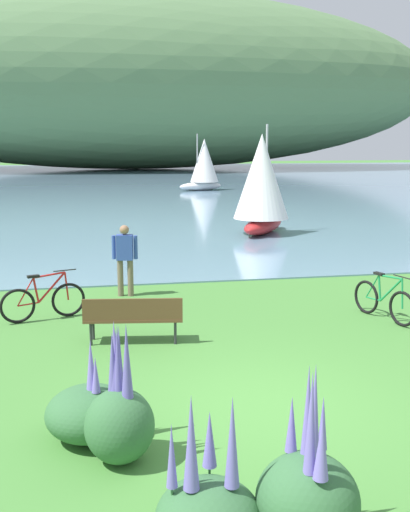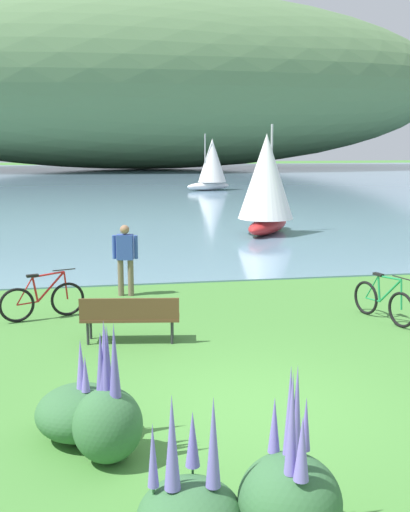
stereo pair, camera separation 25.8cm
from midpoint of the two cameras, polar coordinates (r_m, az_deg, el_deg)
name	(u,v)px [view 1 (the left image)]	position (r m, az deg, el deg)	size (l,w,h in m)	color
ground_plane	(261,406)	(8.85, 4.40, -13.76)	(200.00, 200.00, 0.00)	#478438
bay_water	(115,182)	(55.48, -8.56, 6.86)	(180.00, 80.00, 0.04)	#6B8EA8
distant_hillside	(132,81)	(80.43, -6.93, 15.89)	(81.60, 28.00, 21.90)	#567A4C
park_bench_near_camera	(133,316)	(11.26, -7.38, -5.55)	(1.85, 0.72, 0.88)	brown
bicycle_leaning_near_bench	(44,301)	(13.11, -15.39, -4.08)	(1.70, 0.60, 1.01)	black
bicycle_beside_path	(384,301)	(13.14, 15.83, -4.06)	(0.56, 1.72, 1.01)	black
person_at_shoreline	(125,256)	(14.59, -7.99, 0.02)	(0.60, 0.29, 1.71)	#72604C
echium_bush_closest_to_camera	(308,495)	(6.02, 8.28, -21.21)	(0.96, 0.96, 1.75)	#386B3D
echium_bush_beside_closest	(119,419)	(7.33, -9.03, -14.83)	(0.81, 0.81, 1.69)	#386B3D
echium_bush_mid_cluster	(90,411)	(7.97, -11.63, -14.00)	(1.09, 1.09, 1.53)	#386B3D
echium_bush_far_cluster	(208,511)	(5.98, -1.06, -22.68)	(0.97, 0.97, 1.51)	#386B3D
sailboat_nearest_to_shore	(204,164)	(45.40, -0.28, 8.61)	(3.63, 2.67, 4.12)	white
sailboat_toward_hillside	(262,183)	(23.90, 5.01, 6.81)	(3.11, 3.57, 4.25)	#B22323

